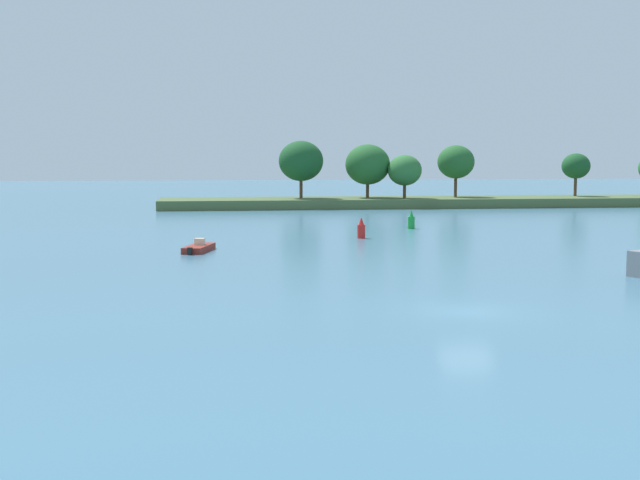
% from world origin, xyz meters
% --- Properties ---
extents(ground_plane, '(400.00, 400.00, 0.00)m').
position_xyz_m(ground_plane, '(0.00, 0.00, 0.00)').
color(ground_plane, teal).
extents(treeline_island, '(86.14, 10.01, 9.29)m').
position_xyz_m(treeline_island, '(20.28, 76.59, 2.93)').
color(treeline_island, '#4C6038').
rests_on(treeline_island, ground).
extents(fishing_skiff, '(2.55, 4.57, 0.98)m').
position_xyz_m(fishing_skiff, '(-13.30, 25.83, 0.27)').
color(fishing_skiff, maroon).
rests_on(fishing_skiff, ground).
extents(channel_buoy_red, '(0.70, 0.70, 1.90)m').
position_xyz_m(channel_buoy_red, '(0.75, 34.09, 0.81)').
color(channel_buoy_red, red).
rests_on(channel_buoy_red, ground).
extents(channel_buoy_green, '(0.70, 0.70, 1.90)m').
position_xyz_m(channel_buoy_green, '(7.28, 42.69, 0.81)').
color(channel_buoy_green, green).
rests_on(channel_buoy_green, ground).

